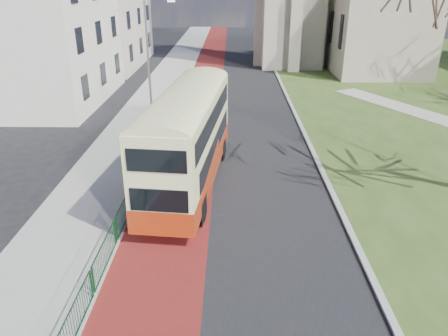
{
  "coord_description": "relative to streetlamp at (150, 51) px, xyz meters",
  "views": [
    {
      "loc": [
        1.33,
        -13.05,
        9.3
      ],
      "look_at": [
        1.06,
        3.65,
        2.0
      ],
      "focal_mm": 35.0,
      "sensor_mm": 36.0,
      "label": 1
    }
  ],
  "objects": [
    {
      "name": "bus",
      "position": [
        3.7,
        -11.88,
        -2.0
      ],
      "size": [
        3.63,
        11.08,
        4.55
      ],
      "rotation": [
        0.0,
        0.0,
        -0.1
      ],
      "color": "#9F2C0E",
      "rests_on": "ground"
    },
    {
      "name": "street_block_far",
      "position": [
        -9.65,
        20.0,
        1.17
      ],
      "size": [
        10.3,
        16.3,
        11.5
      ],
      "color": "beige",
      "rests_on": "ground"
    },
    {
      "name": "road_carriageway",
      "position": [
        5.85,
        2.0,
        -4.59
      ],
      "size": [
        9.0,
        120.0,
        0.01
      ],
      "primitive_type": "cube",
      "color": "black",
      "rests_on": "ground"
    },
    {
      "name": "street_block_near",
      "position": [
        -9.65,
        4.0,
        1.92
      ],
      "size": [
        10.3,
        14.3,
        13.0
      ],
      "color": "beige",
      "rests_on": "ground"
    },
    {
      "name": "ground",
      "position": [
        4.35,
        -18.0,
        -4.59
      ],
      "size": [
        160.0,
        160.0,
        0.0
      ],
      "primitive_type": "plane",
      "color": "black",
      "rests_on": "ground"
    },
    {
      "name": "bus_lane",
      "position": [
        3.15,
        2.0,
        -4.59
      ],
      "size": [
        3.4,
        120.0,
        0.01
      ],
      "primitive_type": "cube",
      "color": "#591414",
      "rests_on": "ground"
    },
    {
      "name": "kerb_west",
      "position": [
        1.35,
        2.0,
        -4.53
      ],
      "size": [
        0.25,
        120.0,
        0.13
      ],
      "primitive_type": "cube",
      "color": "#999993",
      "rests_on": "ground"
    },
    {
      "name": "pavement_west",
      "position": [
        -0.65,
        2.0,
        -4.53
      ],
      "size": [
        4.0,
        120.0,
        0.12
      ],
      "primitive_type": "cube",
      "color": "gray",
      "rests_on": "ground"
    },
    {
      "name": "pedestrian_railing",
      "position": [
        1.4,
        -14.0,
        -4.04
      ],
      "size": [
        0.07,
        24.0,
        1.12
      ],
      "color": "#0D3C1C",
      "rests_on": "ground"
    },
    {
      "name": "kerb_east",
      "position": [
        10.45,
        4.0,
        -4.53
      ],
      "size": [
        0.25,
        80.0,
        0.13
      ],
      "primitive_type": "cube",
      "color": "#999993",
      "rests_on": "ground"
    },
    {
      "name": "streetlamp",
      "position": [
        0.0,
        0.0,
        0.0
      ],
      "size": [
        2.13,
        0.18,
        8.0
      ],
      "color": "gray",
      "rests_on": "pavement_west"
    }
  ]
}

